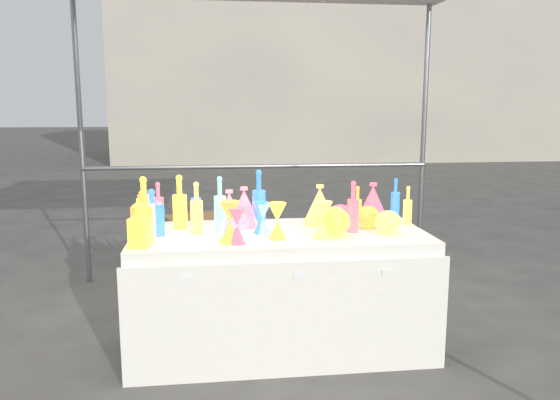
{
  "coord_description": "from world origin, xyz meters",
  "views": [
    {
      "loc": [
        -0.41,
        -3.27,
        1.51
      ],
      "look_at": [
        0.0,
        0.0,
        0.95
      ],
      "focal_mm": 35.0,
      "sensor_mm": 36.0,
      "label": 1
    }
  ],
  "objects": [
    {
      "name": "bottle_6",
      "position": [
        -0.82,
        0.02,
        0.93
      ],
      "size": [
        0.11,
        0.11,
        0.35
      ],
      "primitive_type": null,
      "rotation": [
        0.0,
        0.0,
        0.26
      ],
      "color": "red",
      "rests_on": "display_table"
    },
    {
      "name": "bottle_1",
      "position": [
        -0.52,
        0.24,
        0.89
      ],
      "size": [
        0.08,
        0.08,
        0.29
      ],
      "primitive_type": null,
      "rotation": [
        0.0,
        0.0,
        0.14
      ],
      "color": "#198D4B",
      "rests_on": "display_table"
    },
    {
      "name": "hourglass_3",
      "position": [
        -0.11,
        -0.03,
        0.84
      ],
      "size": [
        0.1,
        0.1,
        0.19
      ],
      "primitive_type": null,
      "rotation": [
        0.0,
        0.0,
        0.02
      ],
      "color": "#AA2254",
      "rests_on": "display_table"
    },
    {
      "name": "bottle_8",
      "position": [
        0.86,
        0.36,
        0.89
      ],
      "size": [
        0.07,
        0.07,
        0.27
      ],
      "primitive_type": null,
      "rotation": [
        0.0,
        0.0,
        0.23
      ],
      "color": "#198D4B",
      "rests_on": "display_table"
    },
    {
      "name": "bottle_5",
      "position": [
        -0.37,
        0.08,
        0.92
      ],
      "size": [
        0.08,
        0.08,
        0.34
      ],
      "primitive_type": null,
      "rotation": [
        0.0,
        0.0,
        -0.04
      ],
      "color": "#AA2254",
      "rests_on": "display_table"
    },
    {
      "name": "hourglass_1",
      "position": [
        -0.28,
        -0.26,
        0.85
      ],
      "size": [
        0.13,
        0.13,
        0.2
      ],
      "primitive_type": null,
      "rotation": [
        0.0,
        0.0,
        0.3
      ],
      "color": "#2024BD",
      "rests_on": "display_table"
    },
    {
      "name": "ground",
      "position": [
        0.0,
        0.0,
        0.0
      ],
      "size": [
        80.0,
        80.0,
        0.0
      ],
      "primitive_type": "plane",
      "color": "slate",
      "rests_on": "ground"
    },
    {
      "name": "bottle_9",
      "position": [
        0.54,
        0.18,
        0.88
      ],
      "size": [
        0.06,
        0.06,
        0.25
      ],
      "primitive_type": null,
      "rotation": [
        0.0,
        0.0,
        -0.06
      ],
      "color": "#FFAC1A",
      "rests_on": "display_table"
    },
    {
      "name": "bottle_3",
      "position": [
        -0.77,
        0.35,
        0.89
      ],
      "size": [
        0.08,
        0.08,
        0.28
      ],
      "primitive_type": null,
      "rotation": [
        0.0,
        0.0,
        0.12
      ],
      "color": "#2024BD",
      "rests_on": "display_table"
    },
    {
      "name": "bottle_0",
      "position": [
        -0.62,
        0.17,
        0.92
      ],
      "size": [
        0.11,
        0.11,
        0.34
      ],
      "primitive_type": null,
      "rotation": [
        0.0,
        0.0,
        0.29
      ],
      "color": "red",
      "rests_on": "display_table"
    },
    {
      "name": "decanter_0",
      "position": [
        -0.81,
        -0.28,
        0.88
      ],
      "size": [
        0.12,
        0.12,
        0.25
      ],
      "primitive_type": null,
      "rotation": [
        0.0,
        0.0,
        -0.24
      ],
      "color": "red",
      "rests_on": "display_table"
    },
    {
      "name": "bottle_2",
      "position": [
        -0.85,
        0.22,
        0.92
      ],
      "size": [
        0.09,
        0.09,
        0.33
      ],
      "primitive_type": null,
      "rotation": [
        0.0,
        0.0,
        -0.35
      ],
      "color": "#FFAC1A",
      "rests_on": "display_table"
    },
    {
      "name": "lampshade_1",
      "position": [
        -0.21,
        0.2,
        0.88
      ],
      "size": [
        0.25,
        0.25,
        0.26
      ],
      "primitive_type": null,
      "rotation": [
        0.0,
        0.0,
        0.18
      ],
      "color": "#FFB135",
      "rests_on": "display_table"
    },
    {
      "name": "decanter_2",
      "position": [
        -0.77,
        0.0,
        0.89
      ],
      "size": [
        0.15,
        0.15,
        0.28
      ],
      "primitive_type": null,
      "rotation": [
        0.0,
        0.0,
        0.35
      ],
      "color": "#198D4B",
      "rests_on": "display_table"
    },
    {
      "name": "decanter_1",
      "position": [
        -0.81,
        -0.1,
        0.9
      ],
      "size": [
        0.13,
        0.13,
        0.29
      ],
      "primitive_type": null,
      "rotation": [
        0.0,
        0.0,
        -0.02
      ],
      "color": "#FFAC1A",
      "rests_on": "display_table"
    },
    {
      "name": "bottle_11",
      "position": [
        0.86,
        0.11,
        0.88
      ],
      "size": [
        0.06,
        0.06,
        0.26
      ],
      "primitive_type": null,
      "rotation": [
        0.0,
        0.0,
        0.14
      ],
      "color": "#116C61",
      "rests_on": "display_table"
    },
    {
      "name": "hourglass_0",
      "position": [
        -0.32,
        -0.24,
        0.87
      ],
      "size": [
        0.15,
        0.15,
        0.24
      ],
      "primitive_type": null,
      "rotation": [
        0.0,
        0.0,
        -0.34
      ],
      "color": "#FFAC1A",
      "rests_on": "display_table"
    },
    {
      "name": "lampshade_2",
      "position": [
        0.66,
        0.24,
        0.88
      ],
      "size": [
        0.22,
        0.22,
        0.26
      ],
      "primitive_type": null,
      "rotation": [
        0.0,
        0.0,
        0.0
      ],
      "color": "#2024BD",
      "rests_on": "display_table"
    },
    {
      "name": "cardboard_box_flat",
      "position": [
        0.04,
        2.41,
        0.03
      ],
      "size": [
        0.74,
        0.7,
        0.05
      ],
      "primitive_type": "cube",
      "rotation": [
        0.0,
        0.0,
        0.59
      ],
      "color": "#9F7648",
      "rests_on": "ground"
    },
    {
      "name": "globe_0",
      "position": [
        0.3,
        -0.14,
        0.83
      ],
      "size": [
        0.25,
        0.25,
        0.16
      ],
      "primitive_type": null,
      "rotation": [
        0.0,
        0.0,
        0.34
      ],
      "color": "red",
      "rests_on": "display_table"
    },
    {
      "name": "lampshade_0",
      "position": [
        -0.31,
        0.14,
        0.87
      ],
      "size": [
        0.22,
        0.22,
        0.25
      ],
      "primitive_type": null,
      "rotation": [
        0.0,
        0.0,
        -0.03
      ],
      "color": "#FFB135",
      "rests_on": "display_table"
    },
    {
      "name": "cardboard_box_closed",
      "position": [
        -0.58,
        2.15,
        0.22
      ],
      "size": [
        0.7,
        0.59,
        0.43
      ],
      "primitive_type": "cube",
      "rotation": [
        0.0,
        0.0,
        0.3
      ],
      "color": "#9F7648",
      "rests_on": "ground"
    },
    {
      "name": "lampshade_3",
      "position": [
        0.29,
        0.19,
        0.88
      ],
      "size": [
        0.24,
        0.24,
        0.26
      ],
      "primitive_type": null,
      "rotation": [
        0.0,
        0.0,
        -0.07
      ],
      "color": "#116C61",
      "rests_on": "display_table"
    },
    {
      "name": "bottle_4",
      "position": [
        -0.51,
        0.01,
        0.91
      ],
      "size": [
        0.1,
        0.1,
        0.32
      ],
      "primitive_type": null,
      "rotation": [
        0.0,
        0.0,
        -0.41
      ],
      "color": "#116C61",
      "rests_on": "display_table"
    },
    {
      "name": "hourglass_4",
      "position": [
        -0.04,
        -0.18,
        0.86
      ],
      "size": [
        0.14,
        0.14,
        0.21
      ],
      "primitive_type": null,
      "rotation": [
        0.0,
        0.0,
        0.42
      ],
      "color": "red",
      "rests_on": "display_table"
    },
    {
      "name": "hourglass_5",
      "position": [
        -0.12,
        -0.02,
        0.85
      ],
      "size": [
        0.13,
        0.13,
        0.2
      ],
      "primitive_type": null,
      "rotation": [
        0.0,
        0.0,
        -0.37
      ],
      "color": "#198D4B",
      "rests_on": "display_table"
    },
    {
      "name": "hourglass_2",
      "position": [
        0.23,
        -0.21,
        0.86
      ],
      "size": [
        0.15,
        0.15,
        0.22
      ],
      "primitive_type": null,
      "rotation": [
        0.0,
        0.0,
        -0.41
      ],
      "color": "#116C61",
      "rests_on": "display_table"
    },
    {
      "name": "display_table",
      "position": [
        0.0,
        -0.01,
        0.37
      ],
      "size": [
        1.84,
        0.83,
        0.75
      ],
      "color": "white",
      "rests_on": "ground"
    },
    {
      "name": "globe_3",
      "position": [
        0.39,
        0.02,
        0.82
      ],
      "size": [
        0.19,
        0.19,
        0.14
      ],
      "primitive_type": null,
      "rotation": [
        0.0,
        0.0,
        0.11
      ],
      "color": "#2024BD",
      "rests_on": "display_table"
    },
    {
      "name": "background_building",
      "position": [
        4.0,
        14.0,
        3.0
      ],
      "size": [
        14.0,
        6.0,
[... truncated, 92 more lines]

